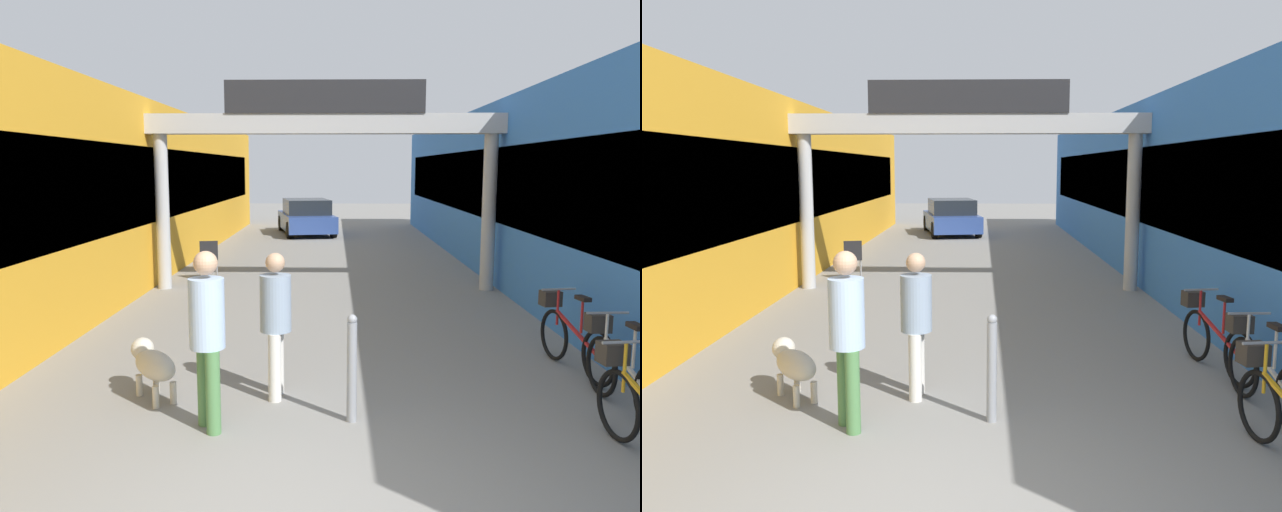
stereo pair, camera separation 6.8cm
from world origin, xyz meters
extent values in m
cube|color=gold|center=(-5.10, 11.00, 1.95)|extent=(3.00, 26.00, 3.91)
cube|color=black|center=(-3.62, 11.00, 2.15)|extent=(0.04, 23.40, 1.56)
cube|color=blue|center=(5.10, 11.00, 1.95)|extent=(3.00, 26.00, 3.91)
cube|color=black|center=(3.62, 11.00, 2.15)|extent=(0.04, 23.40, 1.56)
cylinder|color=#B2B2B2|center=(-3.35, 8.89, 1.59)|extent=(0.28, 0.28, 3.18)
cylinder|color=#B2B2B2|center=(3.35, 8.89, 1.59)|extent=(0.28, 0.28, 3.18)
cube|color=#B2B2B2|center=(0.00, 8.89, 3.38)|extent=(7.40, 0.44, 0.39)
cube|color=#232326|center=(0.00, 8.69, 3.90)|extent=(3.96, 0.10, 0.64)
cylinder|color=#4C7F47|center=(-1.07, 1.94, 0.41)|extent=(0.19, 0.19, 0.81)
cylinder|color=#4C7F47|center=(-0.95, 1.73, 0.41)|extent=(0.19, 0.19, 0.81)
cylinder|color=#A5BFE0|center=(-1.01, 1.83, 1.15)|extent=(0.47, 0.47, 0.67)
sphere|color=tan|center=(-1.01, 1.83, 1.63)|extent=(0.32, 0.32, 0.23)
cylinder|color=silver|center=(-0.44, 2.58, 0.37)|extent=(0.15, 0.15, 0.75)
cylinder|color=silver|center=(-0.43, 2.82, 0.37)|extent=(0.15, 0.15, 0.75)
cylinder|color=#8C9EB2|center=(-0.44, 2.70, 1.06)|extent=(0.35, 0.35, 0.62)
sphere|color=tan|center=(-0.44, 2.70, 1.50)|extent=(0.22, 0.22, 0.21)
ellipsoid|color=beige|center=(-1.74, 2.59, 0.39)|extent=(0.73, 0.79, 0.30)
sphere|color=beige|center=(-1.96, 2.85, 0.49)|extent=(0.36, 0.36, 0.25)
sphere|color=white|center=(-1.88, 2.76, 0.37)|extent=(0.25, 0.25, 0.18)
cylinder|color=beige|center=(-1.96, 2.70, 0.12)|extent=(0.10, 0.10, 0.24)
cylinder|color=beige|center=(-1.81, 2.82, 0.12)|extent=(0.10, 0.10, 0.24)
cylinder|color=beige|center=(-1.68, 2.35, 0.12)|extent=(0.10, 0.10, 0.24)
cylinder|color=beige|center=(-1.52, 2.48, 0.12)|extent=(0.10, 0.10, 0.24)
torus|color=black|center=(2.82, 1.67, 0.34)|extent=(0.14, 0.67, 0.67)
cylinder|color=gold|center=(2.83, 1.61, 0.72)|extent=(0.04, 0.04, 0.46)
cylinder|color=gray|center=(2.83, 1.61, 0.96)|extent=(0.46, 0.09, 0.03)
cube|color=#332D28|center=(2.80, 1.81, 0.80)|extent=(0.26, 0.23, 0.20)
torus|color=black|center=(3.15, 2.82, 0.34)|extent=(0.09, 0.67, 0.67)
cube|color=beige|center=(3.18, 2.31, 0.52)|extent=(0.09, 0.94, 0.34)
cylinder|color=beige|center=(3.19, 2.19, 0.74)|extent=(0.03, 0.03, 0.42)
cube|color=black|center=(3.19, 2.19, 0.96)|extent=(0.11, 0.23, 0.05)
cylinder|color=beige|center=(3.16, 2.76, 0.72)|extent=(0.03, 0.03, 0.46)
cylinder|color=gray|center=(3.16, 2.76, 0.96)|extent=(0.46, 0.05, 0.03)
cube|color=#332D28|center=(3.15, 2.96, 0.80)|extent=(0.25, 0.21, 0.20)
torus|color=black|center=(3.09, 4.14, 0.34)|extent=(0.15, 0.67, 0.67)
torus|color=black|center=(3.25, 3.13, 0.34)|extent=(0.15, 0.67, 0.67)
cube|color=red|center=(3.17, 3.63, 0.52)|extent=(0.18, 0.94, 0.34)
cylinder|color=red|center=(3.19, 3.51, 0.74)|extent=(0.04, 0.04, 0.42)
cube|color=black|center=(3.19, 3.51, 0.96)|extent=(0.13, 0.23, 0.05)
cylinder|color=red|center=(3.10, 4.08, 0.72)|extent=(0.04, 0.04, 0.46)
cylinder|color=gray|center=(3.10, 4.08, 0.96)|extent=(0.46, 0.10, 0.03)
cube|color=#332D28|center=(3.07, 4.27, 0.80)|extent=(0.27, 0.24, 0.20)
cylinder|color=gray|center=(0.37, 2.05, 0.51)|extent=(0.10, 0.10, 1.01)
sphere|color=gray|center=(0.37, 2.05, 1.04)|extent=(0.10, 0.10, 0.10)
cylinder|color=gray|center=(-2.85, 10.11, 0.23)|extent=(0.04, 0.04, 0.45)
cylinder|color=gray|center=(-2.52, 10.19, 0.23)|extent=(0.04, 0.04, 0.45)
cylinder|color=gray|center=(-2.77, 9.78, 0.23)|extent=(0.04, 0.04, 0.45)
cylinder|color=gray|center=(-2.44, 9.86, 0.23)|extent=(0.04, 0.04, 0.45)
cube|color=black|center=(-2.64, 9.99, 0.47)|extent=(0.48, 0.48, 0.04)
cube|color=black|center=(-2.60, 9.81, 0.69)|extent=(0.40, 0.13, 0.40)
cube|color=#2D478C|center=(-0.88, 19.74, 0.48)|extent=(2.46, 4.25, 0.60)
cube|color=#1E2328|center=(-0.85, 19.59, 1.06)|extent=(1.95, 2.45, 0.55)
cylinder|color=black|center=(-1.93, 21.02, 0.30)|extent=(0.31, 0.63, 0.60)
cylinder|color=black|center=(-0.37, 21.31, 0.30)|extent=(0.31, 0.63, 0.60)
cylinder|color=black|center=(-1.39, 18.17, 0.30)|extent=(0.31, 0.63, 0.60)
cylinder|color=black|center=(0.17, 18.46, 0.30)|extent=(0.31, 0.63, 0.60)
camera|label=1|loc=(0.19, -3.89, 2.51)|focal=35.00mm
camera|label=2|loc=(0.26, -3.89, 2.51)|focal=35.00mm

